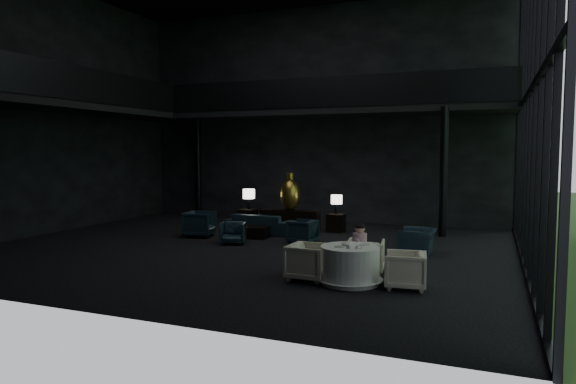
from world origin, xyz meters
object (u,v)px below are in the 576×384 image
at_px(bronze_urn, 290,194).
at_px(dining_table, 350,267).
at_px(dining_chair_west, 309,259).
at_px(lounge_armchair_east, 302,231).
at_px(table_lamp_left, 249,195).
at_px(lounge_armchair_west, 200,221).
at_px(console, 290,220).
at_px(table_lamp_right, 337,200).
at_px(window_armchair, 418,238).
at_px(dining_chair_north, 366,254).
at_px(side_table_right, 336,223).
at_px(sofa, 261,220).
at_px(coffee_table, 255,232).
at_px(child, 360,238).
at_px(side_table_left, 248,218).
at_px(dining_chair_east, 405,268).
at_px(lounge_armchair_south, 233,233).

xyz_separation_m(bronze_urn, dining_table, (3.72, -6.20, -0.86)).
bearing_deg(dining_chair_west, lounge_armchair_east, 23.75).
relative_size(table_lamp_left, dining_chair_west, 0.80).
bearing_deg(lounge_armchair_west, console, -52.59).
bearing_deg(dining_chair_west, table_lamp_right, 13.15).
relative_size(window_armchair, dining_table, 0.70).
xyz_separation_m(table_lamp_right, lounge_armchair_east, (-0.29, -2.46, -0.67)).
bearing_deg(console, dining_table, -58.89).
bearing_deg(dining_table, window_armchair, 76.18).
bearing_deg(dining_chair_north, dining_table, 76.71).
relative_size(bronze_urn, side_table_right, 2.14).
bearing_deg(sofa, dining_chair_west, 127.03).
distance_m(dining_table, dining_chair_north, 1.03).
xyz_separation_m(side_table_right, table_lamp_right, (0.00, 0.06, 0.74)).
distance_m(console, table_lamp_left, 1.79).
relative_size(lounge_armchair_east, coffee_table, 0.90).
bearing_deg(child, dining_chair_west, 48.18).
distance_m(sofa, child, 5.94).
distance_m(side_table_left, coffee_table, 2.32).
bearing_deg(window_armchair, side_table_left, -113.12).
bearing_deg(side_table_right, dining_chair_east, -62.64).
xyz_separation_m(console, window_armchair, (4.59, -2.66, 0.08)).
distance_m(sofa, lounge_armchair_west, 1.95).
bearing_deg(bronze_urn, coffee_table, -100.81).
relative_size(side_table_right, lounge_armchair_east, 0.82).
height_order(console, coffee_table, console).
bearing_deg(side_table_right, dining_chair_north, -67.08).
bearing_deg(child, dining_chair_north, -130.01).
xyz_separation_m(console, sofa, (-0.55, -1.16, 0.12)).
bearing_deg(dining_chair_east, side_table_left, -141.13).
bearing_deg(lounge_armchair_south, console, 62.20).
distance_m(console, bronze_urn, 0.86).
height_order(side_table_left, table_lamp_left, table_lamp_left).
xyz_separation_m(dining_table, child, (-0.02, 0.90, 0.44)).
bearing_deg(window_armchair, child, -18.12).
distance_m(table_lamp_left, dining_chair_west, 7.80).
bearing_deg(table_lamp_right, lounge_armchair_west, -145.18).
relative_size(table_lamp_left, lounge_armchair_west, 0.73).
xyz_separation_m(lounge_armchair_west, coffee_table, (1.68, 0.48, -0.31)).
relative_size(side_table_left, table_lamp_right, 0.99).
height_order(sofa, lounge_armchair_south, sofa).
height_order(lounge_armchair_west, child, child).
bearing_deg(coffee_table, lounge_armchair_south, -95.85).
bearing_deg(dining_chair_north, side_table_right, -75.48).
height_order(lounge_armchair_south, dining_chair_west, dining_chair_west).
xyz_separation_m(lounge_armchair_east, dining_chair_west, (1.57, -3.89, 0.08)).
xyz_separation_m(bronze_urn, lounge_armchair_west, (-2.05, -2.44, -0.71)).
bearing_deg(dining_chair_north, table_lamp_right, -75.72).
xyz_separation_m(sofa, lounge_armchair_east, (1.86, -1.16, -0.08)).
height_order(window_armchair, coffee_table, window_armchair).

